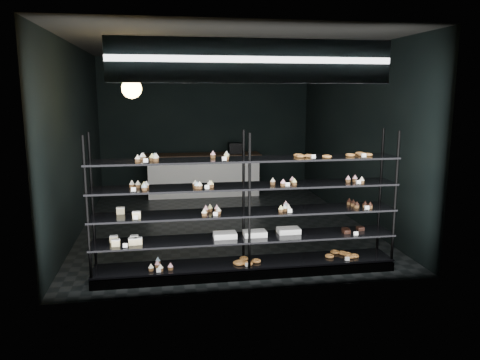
% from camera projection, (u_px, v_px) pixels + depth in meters
% --- Properties ---
extents(room, '(5.01, 6.01, 3.20)m').
position_uv_depth(room, '(222.00, 138.00, 8.36)').
color(room, black).
rests_on(room, ground).
extents(display_shelf, '(4.00, 0.50, 1.91)m').
position_uv_depth(display_shelf, '(245.00, 228.00, 6.16)').
color(display_shelf, black).
rests_on(display_shelf, room).
extents(signage, '(3.30, 0.05, 0.50)m').
position_uv_depth(signage, '(253.00, 61.00, 5.31)').
color(signage, '#100D41').
rests_on(signage, room).
extents(pendant_lamp, '(0.29, 0.29, 0.87)m').
position_uv_depth(pendant_lamp, '(132.00, 88.00, 6.71)').
color(pendant_lamp, black).
rests_on(pendant_lamp, room).
extents(service_counter, '(2.66, 0.65, 1.23)m').
position_uv_depth(service_counter, '(204.00, 174.00, 10.97)').
color(service_counter, silver).
rests_on(service_counter, room).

